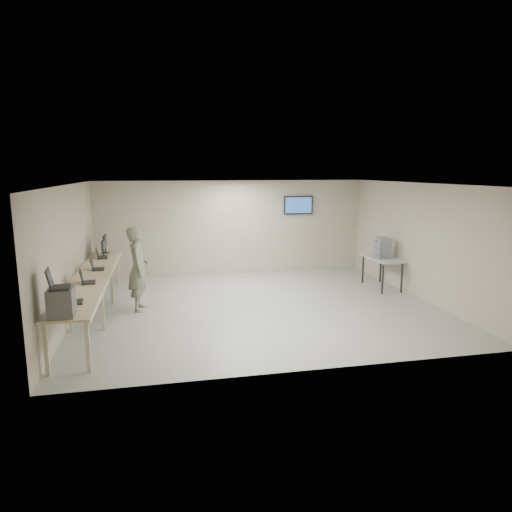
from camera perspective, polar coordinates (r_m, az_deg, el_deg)
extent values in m
cube|color=#9F9E94|center=(10.58, 0.23, -6.33)|extent=(8.00, 7.00, 0.01)
cube|color=silver|center=(10.12, 0.24, 9.01)|extent=(8.00, 7.00, 0.01)
cube|color=#B7B0A2|center=(13.66, -2.87, 3.54)|extent=(8.00, 0.01, 2.80)
cube|color=#B7B0A2|center=(6.95, 6.35, -3.51)|extent=(8.00, 0.01, 2.80)
cube|color=#B7B0A2|center=(10.20, -22.30, 0.31)|extent=(0.01, 7.00, 2.80)
cube|color=#B7B0A2|center=(11.76, 19.66, 1.77)|extent=(0.01, 7.00, 2.80)
cube|color=#2D2D2D|center=(14.03, 5.25, 6.37)|extent=(0.15, 0.04, 0.15)
cube|color=black|center=(13.99, 5.30, 6.35)|extent=(0.90, 0.06, 0.55)
cube|color=#254F95|center=(13.96, 5.35, 6.34)|extent=(0.82, 0.01, 0.47)
cube|color=tan|center=(10.24, -19.89, -2.46)|extent=(0.75, 6.00, 0.04)
cube|color=beige|center=(10.20, -17.79, -2.56)|extent=(0.02, 6.00, 0.06)
cube|color=beige|center=(7.73, -24.76, -10.51)|extent=(0.06, 0.06, 0.86)
cube|color=beige|center=(7.62, -20.29, -10.49)|extent=(0.06, 0.06, 0.86)
cube|color=beige|center=(9.54, -22.23, -6.36)|extent=(0.06, 0.06, 0.86)
cube|color=beige|center=(9.45, -18.63, -6.28)|extent=(0.06, 0.06, 0.86)
cube|color=beige|center=(11.25, -20.65, -3.72)|extent=(0.06, 0.06, 0.86)
cube|color=beige|center=(11.17, -17.61, -3.63)|extent=(0.06, 0.06, 0.86)
cube|color=beige|center=(13.13, -19.42, -1.64)|extent=(0.06, 0.06, 0.86)
cube|color=beige|center=(13.07, -16.81, -1.55)|extent=(0.06, 0.06, 0.86)
cube|color=slate|center=(7.56, -23.15, -5.34)|extent=(0.38, 0.43, 0.44)
cube|color=black|center=(7.50, -23.28, -3.63)|extent=(0.32, 0.42, 0.02)
cube|color=black|center=(7.50, -24.43, -2.52)|extent=(0.11, 0.37, 0.28)
cube|color=black|center=(7.49, -24.31, -2.52)|extent=(0.08, 0.33, 0.23)
cube|color=black|center=(8.29, -21.71, -5.38)|extent=(0.29, 0.38, 0.02)
cube|color=black|center=(8.28, -22.64, -4.48)|extent=(0.10, 0.34, 0.25)
cube|color=black|center=(8.27, -22.54, -4.48)|extent=(0.08, 0.29, 0.21)
cube|color=black|center=(9.61, -20.18, -3.12)|extent=(0.29, 0.38, 0.02)
cube|color=black|center=(9.60, -20.98, -2.34)|extent=(0.10, 0.34, 0.25)
cube|color=black|center=(9.60, -20.90, -2.34)|extent=(0.08, 0.30, 0.21)
cube|color=black|center=(10.83, -19.11, -1.56)|extent=(0.27, 0.36, 0.02)
cube|color=black|center=(10.82, -19.82, -0.87)|extent=(0.08, 0.33, 0.25)
cube|color=black|center=(10.82, -19.75, -0.86)|extent=(0.06, 0.29, 0.21)
cube|color=black|center=(12.18, -18.63, -0.22)|extent=(0.25, 0.34, 0.02)
cube|color=black|center=(12.17, -19.22, 0.35)|extent=(0.08, 0.31, 0.23)
cube|color=black|center=(12.17, -19.16, 0.35)|extent=(0.06, 0.28, 0.20)
cylinder|color=black|center=(12.49, -18.49, 0.04)|extent=(0.19, 0.19, 0.01)
cube|color=black|center=(12.48, -18.51, 0.40)|extent=(0.04, 0.03, 0.15)
cube|color=black|center=(12.45, -18.56, 1.25)|extent=(0.05, 0.42, 0.28)
cube|color=black|center=(12.45, -18.44, 1.25)|extent=(0.00, 0.38, 0.24)
cylinder|color=black|center=(12.91, -18.28, 0.38)|extent=(0.22, 0.22, 0.02)
cube|color=black|center=(12.89, -18.31, 0.80)|extent=(0.04, 0.03, 0.17)
cube|color=black|center=(12.86, -18.36, 1.75)|extent=(0.05, 0.49, 0.32)
cube|color=black|center=(12.86, -18.23, 1.75)|extent=(0.00, 0.44, 0.28)
imported|color=slate|center=(10.45, -14.51, -1.54)|extent=(0.47, 0.70, 1.89)
cube|color=#A0A5A9|center=(12.54, 15.51, -0.28)|extent=(0.63, 1.36, 0.04)
cube|color=#2D2D2D|center=(12.00, 15.54, -2.76)|extent=(0.04, 0.04, 0.78)
cube|color=#2D2D2D|center=(13.01, 13.22, -1.62)|extent=(0.04, 0.04, 0.78)
cube|color=#2D2D2D|center=(12.25, 17.76, -2.60)|extent=(0.04, 0.04, 0.78)
cube|color=#2D2D2D|center=(13.24, 15.30, -1.50)|extent=(0.04, 0.04, 0.78)
cube|color=gray|center=(12.51, 15.45, 0.20)|extent=(0.34, 0.38, 0.18)
cube|color=gray|center=(12.48, 15.49, 1.01)|extent=(0.34, 0.38, 0.18)
cube|color=gray|center=(12.45, 15.54, 1.83)|extent=(0.34, 0.38, 0.18)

